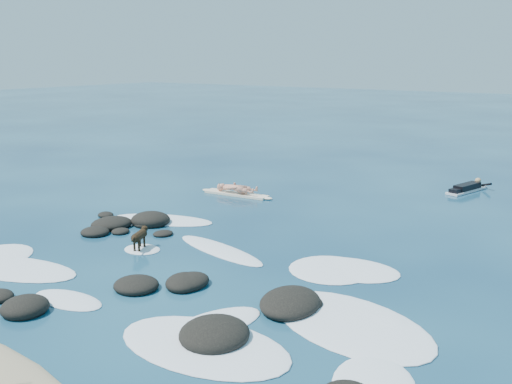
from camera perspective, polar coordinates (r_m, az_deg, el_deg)
The scene contains 6 objects.
ground at distance 15.74m, azimuth -4.91°, elevation -6.50°, with size 160.00×160.00×0.00m, color #0A2642.
reef_rocks at distance 14.60m, azimuth -8.69°, elevation -7.79°, with size 12.38×7.81×0.55m.
breaking_foam at distance 13.99m, azimuth -6.05°, elevation -9.09°, with size 14.06×8.22×0.12m.
standing_surfer_rig at distance 22.40m, azimuth -1.99°, elevation 1.47°, with size 3.22×0.77×1.83m.
paddling_surfer_rig at distance 24.70m, azimuth 20.39°, elevation 0.40°, with size 1.38×2.59×0.45m.
dog at distance 16.41m, azimuth -11.54°, elevation -4.29°, with size 0.50×0.99×0.66m.
Camera 1 is at (9.36, -11.48, 5.33)m, focal length 40.00 mm.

